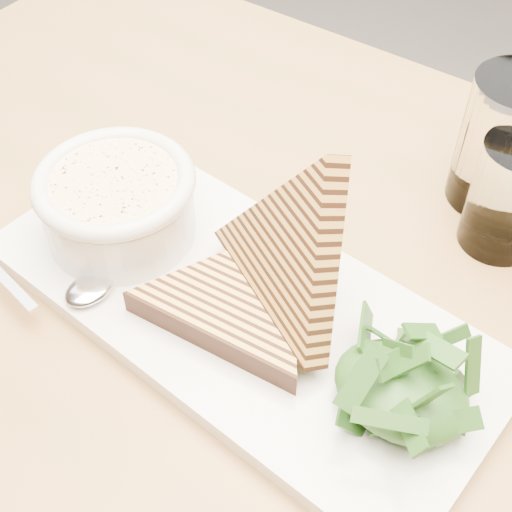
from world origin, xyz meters
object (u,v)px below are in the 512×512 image
Objects in this scene: table_top at (340,407)px; glass_far at (506,143)px; glass_near at (510,196)px; platter at (241,308)px; soup_bowl at (119,210)px.

table_top is 10.19× the size of glass_far.
glass_near is 0.06m from glass_far.
platter is 0.27m from glass_far.
table_top is 3.02× the size of platter.
glass_near reaches higher than table_top.
glass_near reaches higher than platter.
soup_bowl is 1.01× the size of glass_far.
soup_bowl is (-0.22, 0.02, 0.06)m from table_top.
platter is 3.35× the size of soup_bowl.
platter is 0.13m from soup_bowl.
glass_far is at bearing 118.34° from glass_near.
table_top is at bearing -8.58° from platter.
glass_near is at bearing 55.72° from platter.
glass_near is at bearing 36.39° from soup_bowl.
glass_far is (0.00, 0.25, 0.08)m from table_top.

